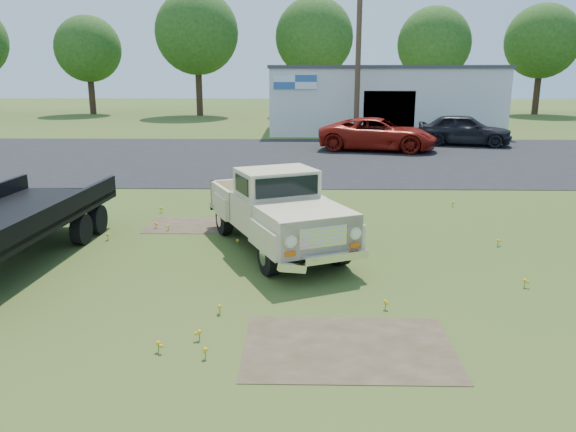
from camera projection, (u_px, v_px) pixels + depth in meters
name	position (u px, v px, depth m)	size (l,w,h in m)	color
ground	(259.00, 274.00, 10.98)	(140.00, 140.00, 0.00)	#334E19
asphalt_lot	(282.00, 158.00, 25.49)	(90.00, 14.00, 0.02)	black
dirt_patch_a	(348.00, 348.00, 8.04)	(3.00, 2.00, 0.01)	#433724
dirt_patch_b	(191.00, 225.00, 14.40)	(2.20, 1.60, 0.01)	#433724
commercial_building	(380.00, 98.00, 36.44)	(14.20, 8.20, 4.15)	silver
utility_pole_mid	(358.00, 56.00, 31.02)	(1.60, 0.30, 9.00)	#422C1E
treeline_b	(88.00, 49.00, 49.58)	(5.76, 5.76, 8.57)	#382519
treeline_c	(197.00, 33.00, 47.61)	(7.04, 7.04, 10.47)	#382519
treeline_d	(314.00, 37.00, 48.45)	(6.72, 6.72, 10.00)	#382519
treeline_e	(434.00, 44.00, 46.96)	(6.08, 6.08, 9.04)	#382519
treeline_f	(542.00, 41.00, 49.10)	(6.40, 6.40, 9.52)	#382519
vintage_pickup_truck	(277.00, 209.00, 12.33)	(1.93, 4.95, 1.80)	#D0B98C
red_pickup	(378.00, 134.00, 27.57)	(2.63, 5.71, 1.59)	maroon
dark_sedan	(464.00, 130.00, 29.50)	(1.93, 4.80, 1.64)	black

